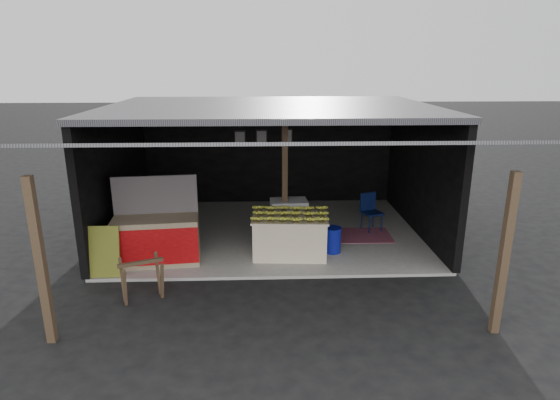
{
  "coord_description": "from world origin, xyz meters",
  "views": [
    {
      "loc": [
        -0.19,
        -8.02,
        3.95
      ],
      "look_at": [
        0.18,
        1.55,
        1.1
      ],
      "focal_mm": 30.0,
      "sensor_mm": 36.0,
      "label": 1
    }
  ],
  "objects_px": {
    "sawhorse": "(142,276)",
    "water_barrel": "(333,240)",
    "banana_table": "(290,236)",
    "neighbor_stall": "(157,238)",
    "white_crate": "(289,219)",
    "plastic_chair": "(370,208)"
  },
  "relations": [
    {
      "from": "sawhorse",
      "to": "plastic_chair",
      "type": "xyz_separation_m",
      "value": [
        4.62,
        3.21,
        0.12
      ]
    },
    {
      "from": "white_crate",
      "to": "water_barrel",
      "type": "relative_size",
      "value": 1.76
    },
    {
      "from": "sawhorse",
      "to": "water_barrel",
      "type": "distance_m",
      "value": 3.99
    },
    {
      "from": "sawhorse",
      "to": "water_barrel",
      "type": "height_order",
      "value": "sawhorse"
    },
    {
      "from": "neighbor_stall",
      "to": "plastic_chair",
      "type": "xyz_separation_m",
      "value": [
        4.67,
        1.73,
        0.01
      ]
    },
    {
      "from": "neighbor_stall",
      "to": "white_crate",
      "type": "bearing_deg",
      "value": 18.35
    },
    {
      "from": "white_crate",
      "to": "water_barrel",
      "type": "xyz_separation_m",
      "value": [
        0.88,
        -0.84,
        -0.2
      ]
    },
    {
      "from": "banana_table",
      "to": "plastic_chair",
      "type": "relative_size",
      "value": 1.79
    },
    {
      "from": "white_crate",
      "to": "sawhorse",
      "type": "distance_m",
      "value": 3.78
    },
    {
      "from": "white_crate",
      "to": "plastic_chair",
      "type": "distance_m",
      "value": 2.03
    },
    {
      "from": "sawhorse",
      "to": "plastic_chair",
      "type": "bearing_deg",
      "value": 12.1
    },
    {
      "from": "neighbor_stall",
      "to": "water_barrel",
      "type": "relative_size",
      "value": 3.35
    },
    {
      "from": "banana_table",
      "to": "sawhorse",
      "type": "relative_size",
      "value": 1.88
    },
    {
      "from": "neighbor_stall",
      "to": "water_barrel",
      "type": "distance_m",
      "value": 3.61
    },
    {
      "from": "sawhorse",
      "to": "banana_table",
      "type": "bearing_deg",
      "value": 10.68
    },
    {
      "from": "banana_table",
      "to": "sawhorse",
      "type": "bearing_deg",
      "value": -142.99
    },
    {
      "from": "banana_table",
      "to": "white_crate",
      "type": "relative_size",
      "value": 1.76
    },
    {
      "from": "white_crate",
      "to": "plastic_chair",
      "type": "bearing_deg",
      "value": 11.02
    },
    {
      "from": "white_crate",
      "to": "water_barrel",
      "type": "height_order",
      "value": "white_crate"
    },
    {
      "from": "water_barrel",
      "to": "plastic_chair",
      "type": "relative_size",
      "value": 0.58
    },
    {
      "from": "banana_table",
      "to": "water_barrel",
      "type": "bearing_deg",
      "value": 11.67
    },
    {
      "from": "white_crate",
      "to": "plastic_chair",
      "type": "height_order",
      "value": "white_crate"
    }
  ]
}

